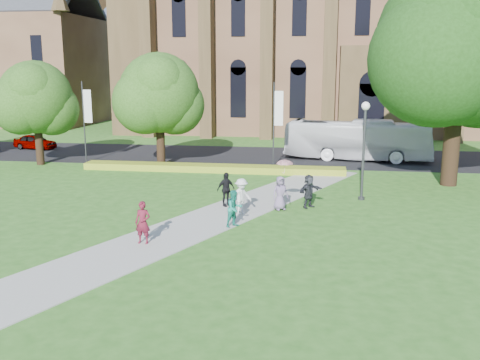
% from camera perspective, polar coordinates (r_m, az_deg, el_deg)
% --- Properties ---
extents(ground, '(160.00, 160.00, 0.00)m').
position_cam_1_polar(ground, '(23.72, -4.40, -5.23)').
color(ground, '#2C611D').
rests_on(ground, ground).
extents(road, '(160.00, 10.00, 0.02)m').
position_cam_1_polar(road, '(42.98, 1.42, 2.57)').
color(road, black).
rests_on(road, ground).
extents(footpath, '(15.58, 28.54, 0.04)m').
position_cam_1_polar(footpath, '(24.65, -3.89, -4.51)').
color(footpath, '#B2B2A8').
rests_on(footpath, ground).
extents(flower_hedge, '(18.00, 1.40, 0.45)m').
position_cam_1_polar(flower_hedge, '(36.63, -2.96, 1.27)').
color(flower_hedge, yellow).
rests_on(flower_hedge, ground).
extents(cathedral, '(52.60, 18.25, 28.00)m').
position_cam_1_polar(cathedral, '(62.33, 13.39, 17.12)').
color(cathedral, brown).
rests_on(cathedral, ground).
extents(building_west, '(22.00, 14.00, 18.30)m').
position_cam_1_polar(building_west, '(75.09, -23.67, 12.63)').
color(building_west, brown).
rests_on(building_west, ground).
extents(streetlamp, '(0.44, 0.44, 5.24)m').
position_cam_1_polar(streetlamp, '(28.95, 13.10, 4.29)').
color(streetlamp, '#38383D').
rests_on(streetlamp, ground).
extents(large_tree, '(9.60, 9.60, 13.20)m').
position_cam_1_polar(large_tree, '(34.08, 22.40, 13.37)').
color(large_tree, '#332114').
rests_on(large_tree, ground).
extents(street_tree_0, '(5.20, 5.20, 7.50)m').
position_cam_1_polar(street_tree_0, '(41.35, -20.96, 8.22)').
color(street_tree_0, '#332114').
rests_on(street_tree_0, ground).
extents(street_tree_1, '(5.60, 5.60, 8.05)m').
position_cam_1_polar(street_tree_1, '(38.28, -8.62, 9.15)').
color(street_tree_1, '#332114').
rests_on(street_tree_1, ground).
extents(banner_pole_0, '(0.70, 0.10, 6.00)m').
position_cam_1_polar(banner_pole_0, '(37.59, 3.78, 6.40)').
color(banner_pole_0, '#38383D').
rests_on(banner_pole_0, ground).
extents(banner_pole_1, '(0.70, 0.10, 6.00)m').
position_cam_1_polar(banner_pole_1, '(41.13, -16.18, 6.43)').
color(banner_pole_1, '#38383D').
rests_on(banner_pole_1, ground).
extents(tour_coach, '(11.28, 3.92, 3.08)m').
position_cam_1_polar(tour_coach, '(41.86, 12.41, 4.19)').
color(tour_coach, white).
rests_on(tour_coach, road).
extents(car_0, '(4.04, 2.28, 1.30)m').
position_cam_1_polar(car_0, '(49.83, -21.01, 3.84)').
color(car_0, gray).
rests_on(car_0, road).
extents(pedestrian_0, '(0.65, 0.44, 1.73)m').
position_cam_1_polar(pedestrian_0, '(21.76, -10.33, -4.49)').
color(pedestrian_0, maroon).
rests_on(pedestrian_0, footpath).
extents(pedestrian_1, '(1.01, 1.02, 1.66)m').
position_cam_1_polar(pedestrian_1, '(23.64, -0.60, -3.05)').
color(pedestrian_1, '#1A8471').
rests_on(pedestrian_1, footpath).
extents(pedestrian_2, '(1.25, 1.26, 1.74)m').
position_cam_1_polar(pedestrian_2, '(25.65, 0.15, -1.76)').
color(pedestrian_2, silver).
rests_on(pedestrian_2, footpath).
extents(pedestrian_3, '(1.04, 1.00, 1.74)m').
position_cam_1_polar(pedestrian_3, '(27.19, -1.52, -0.99)').
color(pedestrian_3, black).
rests_on(pedestrian_3, footpath).
extents(pedestrian_4, '(0.98, 0.88, 1.69)m').
position_cam_1_polar(pedestrian_4, '(26.55, 4.32, -1.39)').
color(pedestrian_4, slate).
rests_on(pedestrian_4, footpath).
extents(pedestrian_5, '(1.42, 1.50, 1.69)m').
position_cam_1_polar(pedestrian_5, '(27.11, 7.36, -1.18)').
color(pedestrian_5, '#282930').
rests_on(pedestrian_5, footpath).
extents(parasol, '(0.84, 0.84, 0.73)m').
position_cam_1_polar(parasol, '(26.38, 4.77, 1.20)').
color(parasol, '#E19FBC').
rests_on(parasol, pedestrian_4).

